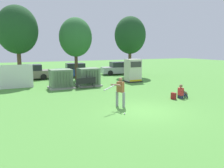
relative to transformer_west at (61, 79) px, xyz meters
The scene contains 16 objects.
ground_plane 9.31m from the transformer_west, 73.78° to the right, with size 96.00×96.00×0.00m, color #51933D.
fence_panel 4.76m from the transformer_west, 160.44° to the left, with size 4.80×0.12×2.00m, color white.
transformer_west is the anchor object (origin of this frame).
transformer_mid_west 2.53m from the transformer_west, ahead, with size 2.10×1.70×1.62m.
generator_enclosure 7.46m from the transformer_west, ahead, with size 1.60×1.40×2.30m.
park_bench 2.13m from the transformer_west, 27.78° to the right, with size 1.83×0.59×0.92m.
batter 7.79m from the transformer_west, 77.04° to the right, with size 1.53×0.99×1.74m.
sports_ball 9.16m from the transformer_west, 81.96° to the right, with size 0.09×0.09×0.09m, color white.
seated_spectator 9.91m from the transformer_west, 47.73° to the right, with size 0.73×0.56×0.96m.
backpack 9.48m from the transformer_west, 51.10° to the right, with size 0.32×0.36×0.44m.
tree_left 7.27m from the transformer_west, 120.48° to the left, with size 3.91×3.91×7.47m.
tree_center_left 6.33m from the transformer_west, 58.93° to the left, with size 3.44×3.44×6.57m.
tree_center_right 11.50m from the transformer_west, 27.26° to the left, with size 3.74×3.74×7.14m.
parked_car_leftmost 6.99m from the transformer_west, 105.29° to the left, with size 4.23×1.99×1.62m.
parked_car_left_of_center 7.55m from the transformer_west, 65.63° to the left, with size 4.32×2.16×1.62m.
parked_car_right_of_center 11.32m from the transformer_west, 37.74° to the left, with size 4.36×2.27×1.62m.
Camera 1 is at (-6.62, -9.88, 3.41)m, focal length 35.58 mm.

